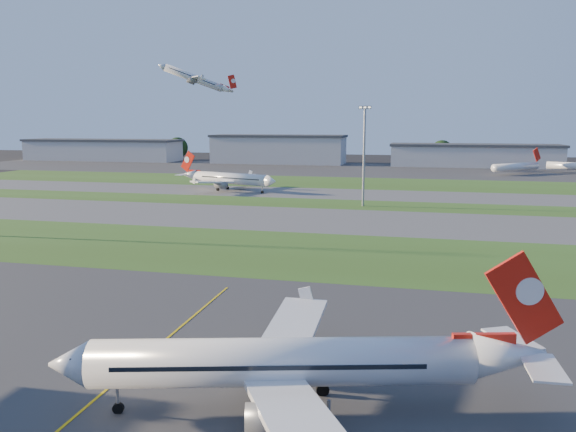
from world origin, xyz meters
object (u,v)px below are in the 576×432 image
(airliner_taxiing, at_px, (230,179))
(mini_jet_near, at_px, (516,167))
(airliner_parked, at_px, (286,363))
(light_mast_centre, at_px, (364,149))

(airliner_taxiing, relative_size, mini_jet_near, 1.51)
(airliner_taxiing, bearing_deg, airliner_parked, 129.75)
(mini_jet_near, bearing_deg, airliner_taxiing, 177.91)
(airliner_parked, xyz_separation_m, mini_jet_near, (48.46, 213.85, -0.57))
(airliner_parked, distance_m, light_mast_centre, 108.07)
(mini_jet_near, xyz_separation_m, light_mast_centre, (-53.50, -106.46, 11.53))
(airliner_taxiing, height_order, mini_jet_near, airliner_taxiing)
(mini_jet_near, distance_m, light_mast_centre, 119.71)
(airliner_parked, height_order, mini_jet_near, airliner_parked)
(mini_jet_near, bearing_deg, airliner_parked, -144.80)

